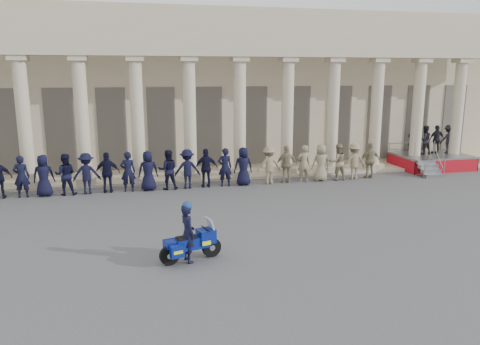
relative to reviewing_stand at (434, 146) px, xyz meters
name	(u,v)px	position (x,y,z in m)	size (l,w,h in m)	color
ground	(255,227)	(-12.96, -8.05, -1.30)	(90.00, 90.00, 0.00)	#464648
building	(196,88)	(-12.96, 6.70, 3.23)	(40.00, 12.50, 9.00)	#B9A98B
officer_rank	(170,170)	(-15.46, -1.65, -0.34)	(21.86, 0.72, 1.91)	black
reviewing_stand	(434,146)	(0.00, 0.00, 0.00)	(4.07, 3.95, 2.50)	gray
motorcycle	(191,243)	(-15.60, -10.62, -0.76)	(1.91, 1.01, 1.25)	black
rider	(188,232)	(-15.71, -10.65, -0.38)	(0.58, 0.73, 1.85)	black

